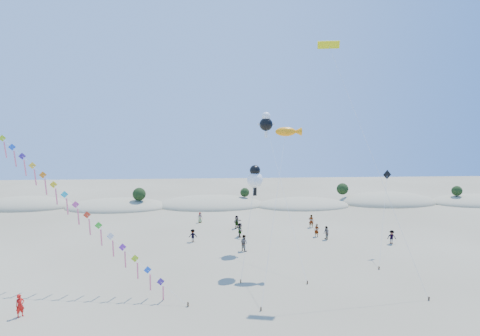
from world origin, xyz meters
name	(u,v)px	position (x,y,z in m)	size (l,w,h in m)	color
dune_ridge	(217,205)	(1.06, 45.14, 0.11)	(145.30, 11.49, 5.57)	gray
kite_train	(18,154)	(-17.39, 14.15, 11.59)	(30.59, 14.90, 22.78)	#3F2D1E
fish_kite	(288,132)	(8.11, 15.64, 13.51)	(5.24, 10.91, 14.02)	#3F2D1E
cartoon_kite_low	(255,178)	(4.67, 14.65, 9.07)	(2.47, 4.68, 10.34)	#3F2D1E
cartoon_kite_high	(266,123)	(6.84, 23.19, 14.42)	(3.22, 13.89, 15.71)	#3F2D1E
parafoil_kite	(331,52)	(11.29, 12.33, 20.78)	(8.12, 6.74, 21.79)	#3F2D1E
dark_kite	(385,194)	(19.34, 17.98, 6.69)	(3.72, 6.29, 9.20)	#3F2D1E
flyer_foreground	(20,306)	(-13.84, 5.49, 0.87)	(0.63, 0.41, 1.73)	red
beachgoers	(267,230)	(7.29, 25.34, 0.86)	(24.96, 14.28, 1.85)	slate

